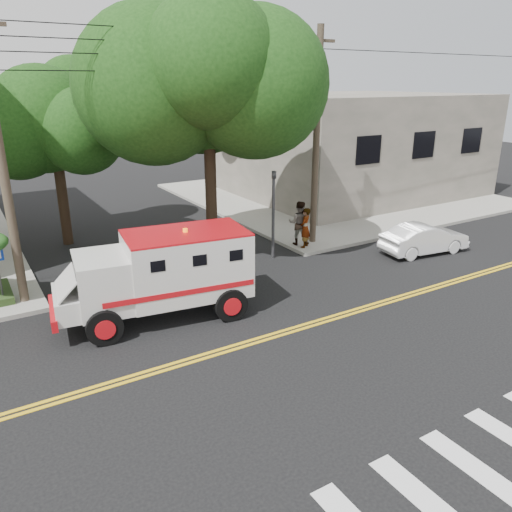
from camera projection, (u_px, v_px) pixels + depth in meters
ground at (268, 337)px, 14.22m from camera, size 100.00×100.00×0.00m
sidewalk_ne at (333, 194)px, 31.69m from camera, size 17.00×17.00×0.15m
building_right at (348, 143)px, 31.80m from camera, size 14.00×12.00×6.00m
utility_pole_left at (2, 167)px, 14.82m from camera, size 0.28×0.28×9.00m
utility_pole_right at (316, 142)px, 20.81m from camera, size 0.28×0.28×9.00m
tree_main at (222, 72)px, 17.78m from camera, size 6.08×5.70×9.85m
tree_left at (60, 111)px, 20.50m from camera, size 4.48×4.20×7.70m
tree_right at (251, 95)px, 29.23m from camera, size 4.80×4.50×8.20m
traffic_signal at (273, 205)px, 19.86m from camera, size 0.15×0.18×3.60m
armored_truck at (163, 271)px, 14.99m from camera, size 6.05×2.99×2.65m
parked_sedan at (424, 239)px, 20.97m from camera, size 3.97×1.83×1.26m
pedestrian_a at (305, 228)px, 21.18m from camera, size 0.75×0.70×1.71m
pedestrian_b at (299, 223)px, 21.51m from camera, size 1.18×1.16×1.92m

